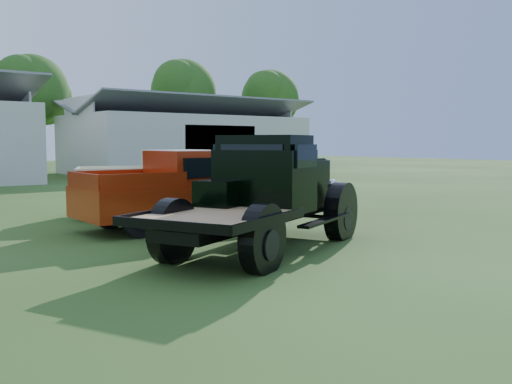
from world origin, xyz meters
TOP-DOWN VIEW (x-y plane):
  - ground at (0.00, 0.00)m, footprint 120.00×120.00m
  - shed_right at (14.00, 27.00)m, footprint 16.80×9.20m
  - tree_c at (5.00, 33.00)m, footprint 5.40×5.40m
  - tree_d at (18.00, 34.00)m, footprint 6.00×6.00m
  - tree_e at (26.00, 32.00)m, footprint 5.70×5.70m
  - vintage_flatbed at (-0.59, -0.01)m, footprint 6.24×4.44m
  - red_pickup at (-0.22, 3.72)m, footprint 5.46×2.12m
  - white_pickup at (0.53, 6.00)m, footprint 5.53×3.93m
  - misc_car_blue at (6.47, 13.98)m, footprint 5.41×3.13m
  - misc_car_grey at (10.26, 14.64)m, footprint 5.01×2.50m

SIDE VIEW (x-z plane):
  - ground at x=0.00m, z-range 0.00..0.00m
  - misc_car_grey at x=10.26m, z-range 0.00..1.58m
  - misc_car_blue at x=6.47m, z-range 0.00..1.73m
  - white_pickup at x=0.53m, z-range 0.00..1.90m
  - red_pickup at x=-0.22m, z-range 0.00..1.99m
  - vintage_flatbed at x=-0.59m, z-range 0.00..2.30m
  - shed_right at x=14.00m, z-range 0.00..5.20m
  - tree_c at x=5.00m, z-range 0.00..9.00m
  - tree_e at x=26.00m, z-range 0.00..9.50m
  - tree_d at x=18.00m, z-range 0.00..10.00m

